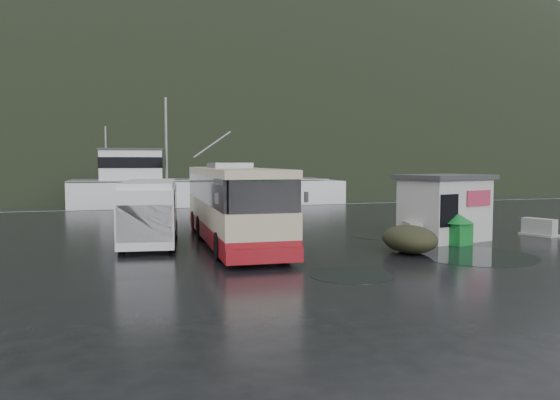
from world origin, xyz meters
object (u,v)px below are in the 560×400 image
object	(u,v)px
waste_bin_left	(438,243)
fishing_trawler	(202,201)
white_van	(150,244)
waste_bin_right	(457,245)
jersey_barrier_c	(539,236)
jersey_barrier_b	(426,241)
dome_tent	(409,253)
jersey_barrier_a	(411,242)
ticket_kiosk	(444,240)
coach_bus	(233,243)

from	to	relation	value
waste_bin_left	fishing_trawler	distance (m)	28.12
white_van	waste_bin_right	size ratio (longest dim) A/B	4.81
waste_bin_left	jersey_barrier_c	xyz separation A→B (m)	(5.78, 0.68, 0.00)
jersey_barrier_c	fishing_trawler	size ratio (longest dim) A/B	0.06
jersey_barrier_b	dome_tent	bearing A→B (deg)	-132.33
jersey_barrier_a	fishing_trawler	xyz separation A→B (m)	(-4.64, 26.86, 0.00)
waste_bin_right	dome_tent	bearing A→B (deg)	-158.10
fishing_trawler	ticket_kiosk	bearing A→B (deg)	-74.90
waste_bin_left	dome_tent	xyz separation A→B (m)	(-2.39, -1.74, 0.00)
fishing_trawler	dome_tent	bearing A→B (deg)	-81.99
dome_tent	jersey_barrier_b	size ratio (longest dim) A/B	1.85
white_van	jersey_barrier_a	size ratio (longest dim) A/B	3.61
waste_bin_right	jersey_barrier_c	xyz separation A→B (m)	(5.29, 1.26, 0.00)
waste_bin_right	waste_bin_left	bearing A→B (deg)	130.23
waste_bin_right	ticket_kiosk	bearing A→B (deg)	78.32
ticket_kiosk	jersey_barrier_c	distance (m)	5.01
white_van	jersey_barrier_c	xyz separation A→B (m)	(17.27, -2.65, 0.00)
jersey_barrier_b	fishing_trawler	distance (m)	27.29
waste_bin_right	ticket_kiosk	distance (m)	1.37
ticket_kiosk	jersey_barrier_b	xyz separation A→B (m)	(-0.80, 0.08, 0.00)
coach_bus	jersey_barrier_b	bearing A→B (deg)	-10.03
coach_bus	waste_bin_left	bearing A→B (deg)	-15.48
jersey_barrier_b	fishing_trawler	xyz separation A→B (m)	(-5.48, 26.73, 0.00)
dome_tent	jersey_barrier_a	xyz separation A→B (m)	(1.51, 2.45, 0.00)
jersey_barrier_a	coach_bus	bearing A→B (deg)	165.04
white_van	waste_bin_left	size ratio (longest dim) A/B	4.34
coach_bus	waste_bin_right	bearing A→B (deg)	-17.96
coach_bus	fishing_trawler	world-z (taller)	fishing_trawler
ticket_kiosk	waste_bin_left	bearing A→B (deg)	-149.56
waste_bin_left	jersey_barrier_c	bearing A→B (deg)	6.70
waste_bin_left	waste_bin_right	xyz separation A→B (m)	(0.49, -0.58, 0.00)
jersey_barrier_b	waste_bin_left	bearing A→B (deg)	-87.52
coach_bus	jersey_barrier_b	xyz separation A→B (m)	(8.12, -1.82, 0.00)
coach_bus	waste_bin_right	distance (m)	9.23
jersey_barrier_b	jersey_barrier_c	size ratio (longest dim) A/B	0.89
coach_bus	fishing_trawler	size ratio (longest dim) A/B	0.47
coach_bus	waste_bin_right	size ratio (longest dim) A/B	9.12
coach_bus	jersey_barrier_a	xyz separation A→B (m)	(7.28, -1.95, 0.00)
coach_bus	fishing_trawler	bearing A→B (deg)	86.55
ticket_kiosk	jersey_barrier_b	world-z (taller)	ticket_kiosk
waste_bin_left	jersey_barrier_b	distance (m)	0.84
waste_bin_right	fishing_trawler	xyz separation A→B (m)	(-6.01, 28.16, 0.00)
dome_tent	jersey_barrier_b	xyz separation A→B (m)	(2.35, 2.58, 0.00)
dome_tent	jersey_barrier_b	distance (m)	3.49
coach_bus	ticket_kiosk	xyz separation A→B (m)	(8.92, -1.90, 0.00)
coach_bus	ticket_kiosk	size ratio (longest dim) A/B	3.29
coach_bus	jersey_barrier_c	distance (m)	14.07
waste_bin_right	jersey_barrier_a	world-z (taller)	waste_bin_right
waste_bin_right	jersey_barrier_c	world-z (taller)	waste_bin_right
white_van	jersey_barrier_b	distance (m)	11.72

